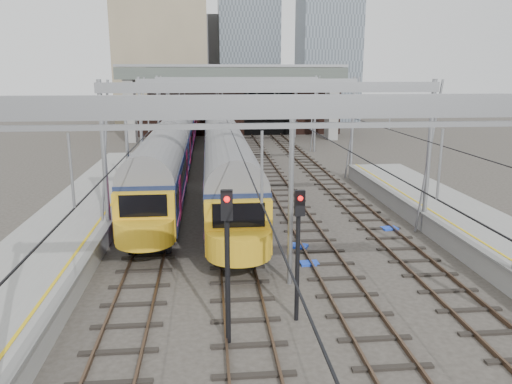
{
  "coord_description": "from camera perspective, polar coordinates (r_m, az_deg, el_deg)",
  "views": [
    {
      "loc": [
        -3.14,
        -16.52,
        8.3
      ],
      "look_at": [
        -0.79,
        7.95,
        2.4
      ],
      "focal_mm": 35.0,
      "sensor_mm": 36.0,
      "label": 1
    }
  ],
  "objects": [
    {
      "name": "train_second",
      "position": [
        45.67,
        -9.08,
        6.0
      ],
      "size": [
        2.78,
        48.16,
        4.78
      ],
      "color": "black",
      "rests_on": "ground"
    },
    {
      "name": "overbridge",
      "position": [
        62.61,
        -2.68,
        12.54
      ],
      "size": [
        28.0,
        3.0,
        9.25
      ],
      "color": "gray",
      "rests_on": "ground"
    },
    {
      "name": "signal_near_centre",
      "position": [
        16.57,
        4.85,
        -5.43
      ],
      "size": [
        0.33,
        0.46,
        4.63
      ],
      "rotation": [
        0.0,
        0.0,
        0.03
      ],
      "color": "black",
      "rests_on": "ground"
    },
    {
      "name": "platform_left",
      "position": [
        21.71,
        -24.29,
        -8.66
      ],
      "size": [
        4.32,
        55.0,
        1.12
      ],
      "color": "gray",
      "rests_on": "ground"
    },
    {
      "name": "equip_cover_b",
      "position": [
        24.57,
        4.82,
        -6.17
      ],
      "size": [
        1.1,
        0.95,
        0.11
      ],
      "primitive_type": "cube",
      "rotation": [
        0.0,
        0.0,
        -0.4
      ],
      "color": "blue",
      "rests_on": "ground"
    },
    {
      "name": "tracks",
      "position": [
        32.74,
        0.19,
        -1.15
      ],
      "size": [
        14.4,
        80.0,
        0.22
      ],
      "color": "#4C3828",
      "rests_on": "ground"
    },
    {
      "name": "retaining_wall",
      "position": [
        68.72,
        -1.72,
        10.18
      ],
      "size": [
        28.0,
        2.75,
        9.0
      ],
      "color": "black",
      "rests_on": "ground"
    },
    {
      "name": "train_main",
      "position": [
        52.3,
        -4.24,
        7.11
      ],
      "size": [
        2.84,
        65.7,
        4.87
      ],
      "color": "black",
      "rests_on": "ground"
    },
    {
      "name": "city_skyline",
      "position": [
        87.64,
        -1.72,
        19.25
      ],
      "size": [
        37.5,
        27.5,
        60.0
      ],
      "color": "tan",
      "rests_on": "ground"
    },
    {
      "name": "signal_near_left",
      "position": [
        15.09,
        -3.3,
        -6.53
      ],
      "size": [
        0.36,
        0.47,
        4.99
      ],
      "rotation": [
        0.0,
        0.0,
        -0.06
      ],
      "color": "black",
      "rests_on": "ground"
    },
    {
      "name": "equip_cover_a",
      "position": [
        22.51,
        6.1,
        -8.09
      ],
      "size": [
        0.84,
        0.61,
        0.1
      ],
      "primitive_type": "cube",
      "rotation": [
        0.0,
        0.0,
        0.04
      ],
      "color": "blue",
      "rests_on": "ground"
    },
    {
      "name": "equip_cover_c",
      "position": [
        28.16,
        15.0,
        -4.02
      ],
      "size": [
        0.91,
        0.71,
        0.1
      ],
      "primitive_type": "cube",
      "rotation": [
        0.0,
        0.0,
        0.16
      ],
      "color": "blue",
      "rests_on": "ground"
    },
    {
      "name": "overhead_line",
      "position": [
        38.18,
        -0.78,
        10.89
      ],
      "size": [
        16.8,
        80.0,
        8.0
      ],
      "color": "gray",
      "rests_on": "ground"
    },
    {
      "name": "ground",
      "position": [
        18.75,
        4.85,
        -12.83
      ],
      "size": [
        160.0,
        160.0,
        0.0
      ],
      "primitive_type": "plane",
      "color": "#38332D",
      "rests_on": "ground"
    }
  ]
}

